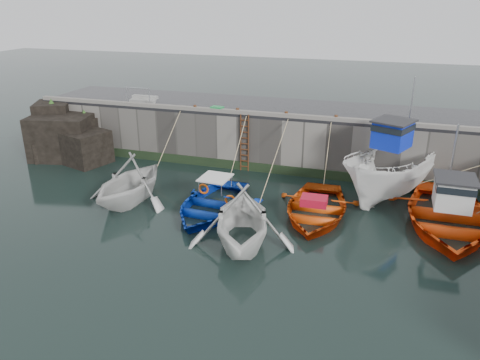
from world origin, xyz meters
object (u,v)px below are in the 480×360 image
(bollard_a, at_px, (195,108))
(boat_near_blue, at_px, (212,210))
(boat_near_white, at_px, (131,201))
(boat_near_blacktrim, at_px, (242,242))
(bollard_e, at_px, (401,123))
(boat_far_white, at_px, (392,172))
(boat_far_orange, at_px, (447,215))
(fish_crate, at_px, (217,109))
(boat_near_navy, at_px, (315,215))
(bollard_c, at_px, (286,114))
(bollard_d, at_px, (336,118))
(ladder, at_px, (244,143))
(bollard_b, at_px, (238,111))

(bollard_a, bearing_deg, boat_near_blue, -61.92)
(boat_near_white, bearing_deg, boat_near_blacktrim, -15.68)
(bollard_a, relative_size, bollard_e, 1.00)
(boat_far_white, xyz_separation_m, boat_far_orange, (2.33, -2.59, -0.77))
(fish_crate, bearing_deg, boat_near_blacktrim, -57.96)
(fish_crate, distance_m, bollard_e, 9.70)
(boat_near_navy, xyz_separation_m, bollard_c, (-2.48, 4.84, 3.30))
(bollard_a, xyz_separation_m, bollard_e, (11.00, 0.00, 0.00))
(bollard_d, bearing_deg, bollard_a, 180.00)
(ladder, height_order, bollard_a, bollard_a)
(boat_near_blue, bearing_deg, boat_far_white, 31.62)
(boat_far_orange, distance_m, bollard_e, 5.50)
(bollard_c, height_order, bollard_d, same)
(boat_near_blacktrim, bearing_deg, boat_near_navy, 38.76)
(boat_near_white, relative_size, bollard_e, 17.70)
(boat_far_white, height_order, bollard_c, boat_far_white)
(bollard_c, bearing_deg, fish_crate, 179.24)
(boat_far_orange, relative_size, bollard_d, 25.66)
(boat_near_white, distance_m, bollard_c, 9.16)
(boat_near_blue, xyz_separation_m, bollard_d, (4.71, 5.79, 3.30))
(boat_near_white, height_order, bollard_a, bollard_a)
(boat_far_orange, xyz_separation_m, bollard_b, (-10.65, 4.19, 2.82))
(boat_far_white, bearing_deg, boat_near_blue, -127.74)
(boat_near_navy, distance_m, fish_crate, 8.69)
(bollard_b, distance_m, bollard_d, 5.30)
(boat_near_blue, bearing_deg, boat_near_white, -175.12)
(boat_far_white, xyz_separation_m, fish_crate, (-9.53, 1.66, 2.05))
(boat_near_white, xyz_separation_m, bollard_e, (11.98, 5.91, 3.30))
(bollard_b, bearing_deg, bollard_e, 0.00)
(bollard_d, bearing_deg, boat_far_white, -27.95)
(boat_near_white, distance_m, bollard_b, 7.61)
(boat_near_blacktrim, height_order, fish_crate, fish_crate)
(boat_near_blue, bearing_deg, boat_far_orange, 12.23)
(boat_far_white, bearing_deg, bollard_e, 107.71)
(ladder, xyz_separation_m, bollard_d, (4.80, 0.34, 1.71))
(boat_far_orange, relative_size, fish_crate, 10.99)
(fish_crate, distance_m, bollard_a, 1.30)
(ladder, bearing_deg, bollard_c, 8.67)
(boat_near_white, relative_size, bollard_d, 17.70)
(bollard_e, bearing_deg, fish_crate, 179.69)
(boat_near_white, xyz_separation_m, boat_far_orange, (14.13, 1.72, 0.48))
(boat_near_white, xyz_separation_m, boat_near_navy, (8.66, 1.07, 0.00))
(boat_near_navy, relative_size, bollard_c, 20.04)
(ladder, xyz_separation_m, boat_near_blue, (0.09, -5.46, -1.59))
(boat_near_blue, distance_m, bollard_e, 10.34)
(boat_near_blacktrim, relative_size, boat_far_orange, 0.72)
(boat_near_blacktrim, distance_m, bollard_a, 10.31)
(boat_near_blue, distance_m, bollard_d, 8.16)
(boat_far_white, distance_m, fish_crate, 9.89)
(bollard_d, bearing_deg, boat_near_navy, -91.39)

